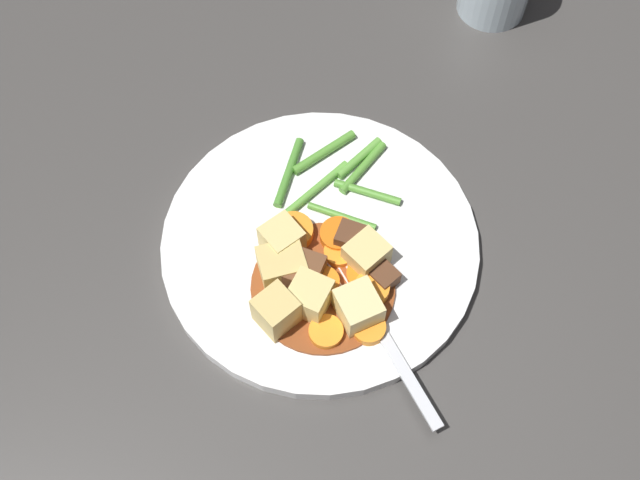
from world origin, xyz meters
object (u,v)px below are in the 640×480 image
(potato_chunk_4, at_px, (310,297))
(meat_chunk_0, at_px, (383,276))
(potato_chunk_2, at_px, (282,265))
(carrot_slice_0, at_px, (339,253))
(potato_chunk_3, at_px, (366,254))
(meat_chunk_1, at_px, (290,302))
(potato_chunk_5, at_px, (276,311))
(meat_chunk_3, at_px, (303,272))
(meat_chunk_2, at_px, (352,239))
(dinner_plate, at_px, (320,244))
(carrot_slice_2, at_px, (293,232))
(carrot_slice_1, at_px, (322,284))
(carrot_slice_3, at_px, (365,275))
(carrot_slice_5, at_px, (338,232))
(potato_chunk_0, at_px, (282,239))
(carrot_slice_4, at_px, (371,290))
(carrot_slice_7, at_px, (322,332))
(potato_chunk_1, at_px, (358,307))
(carrot_slice_6, at_px, (369,328))
(fork, at_px, (379,328))

(potato_chunk_4, xyz_separation_m, meat_chunk_0, (-0.02, 0.06, -0.01))
(potato_chunk_2, bearing_deg, carrot_slice_0, 105.23)
(potato_chunk_3, xyz_separation_m, meat_chunk_1, (0.04, -0.07, -0.00))
(potato_chunk_5, distance_m, meat_chunk_3, 0.04)
(potato_chunk_4, bearing_deg, meat_chunk_2, 144.53)
(potato_chunk_2, xyz_separation_m, meat_chunk_3, (0.01, 0.02, -0.00))
(carrot_slice_0, height_order, meat_chunk_2, meat_chunk_2)
(dinner_plate, xyz_separation_m, carrot_slice_2, (-0.01, -0.02, 0.01))
(carrot_slice_1, height_order, carrot_slice_3, carrot_slice_1)
(potato_chunk_4, bearing_deg, carrot_slice_5, 156.71)
(carrot_slice_0, relative_size, carrot_slice_2, 0.76)
(carrot_slice_2, relative_size, potato_chunk_0, 1.17)
(meat_chunk_0, bearing_deg, carrot_slice_3, -105.41)
(potato_chunk_0, relative_size, meat_chunk_0, 1.32)
(carrot_slice_5, relative_size, meat_chunk_0, 1.42)
(meat_chunk_0, bearing_deg, potato_chunk_2, -98.37)
(carrot_slice_2, relative_size, carrot_slice_4, 1.18)
(carrot_slice_7, bearing_deg, carrot_slice_1, 177.49)
(potato_chunk_4, bearing_deg, potato_chunk_2, -145.13)
(carrot_slice_3, bearing_deg, meat_chunk_0, 74.59)
(potato_chunk_2, distance_m, potato_chunk_3, 0.07)
(carrot_slice_5, relative_size, potato_chunk_1, 0.94)
(meat_chunk_0, bearing_deg, carrot_slice_6, -19.63)
(potato_chunk_2, bearing_deg, carrot_slice_2, 163.10)
(carrot_slice_2, distance_m, carrot_slice_7, 0.10)
(carrot_slice_3, relative_size, potato_chunk_4, 1.00)
(potato_chunk_1, relative_size, potato_chunk_3, 1.06)
(dinner_plate, xyz_separation_m, meat_chunk_0, (0.04, 0.05, 0.02))
(carrot_slice_2, distance_m, potato_chunk_2, 0.04)
(potato_chunk_3, bearing_deg, meat_chunk_0, 34.19)
(potato_chunk_0, height_order, meat_chunk_3, potato_chunk_0)
(carrot_slice_0, relative_size, carrot_slice_5, 0.83)
(dinner_plate, xyz_separation_m, potato_chunk_5, (0.07, -0.04, 0.02))
(meat_chunk_0, bearing_deg, meat_chunk_3, -94.35)
(carrot_slice_1, bearing_deg, meat_chunk_0, 93.62)
(carrot_slice_3, relative_size, carrot_slice_7, 1.12)
(potato_chunk_2, bearing_deg, meat_chunk_0, 81.63)
(meat_chunk_2, bearing_deg, potato_chunk_2, -69.19)
(potato_chunk_0, bearing_deg, carrot_slice_5, 100.37)
(carrot_slice_2, xyz_separation_m, meat_chunk_2, (0.01, 0.05, 0.00))
(carrot_slice_4, xyz_separation_m, carrot_slice_6, (0.03, -0.01, -0.00))
(dinner_plate, bearing_deg, carrot_slice_7, -1.98)
(carrot_slice_4, relative_size, potato_chunk_4, 0.93)
(carrot_slice_3, height_order, carrot_slice_4, carrot_slice_4)
(carrot_slice_1, bearing_deg, dinner_plate, 178.53)
(potato_chunk_1, relative_size, fork, 0.21)
(carrot_slice_1, height_order, potato_chunk_3, potato_chunk_3)
(carrot_slice_5, relative_size, potato_chunk_4, 1.01)
(carrot_slice_4, bearing_deg, meat_chunk_0, 136.36)
(meat_chunk_2, bearing_deg, dinner_plate, -103.75)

